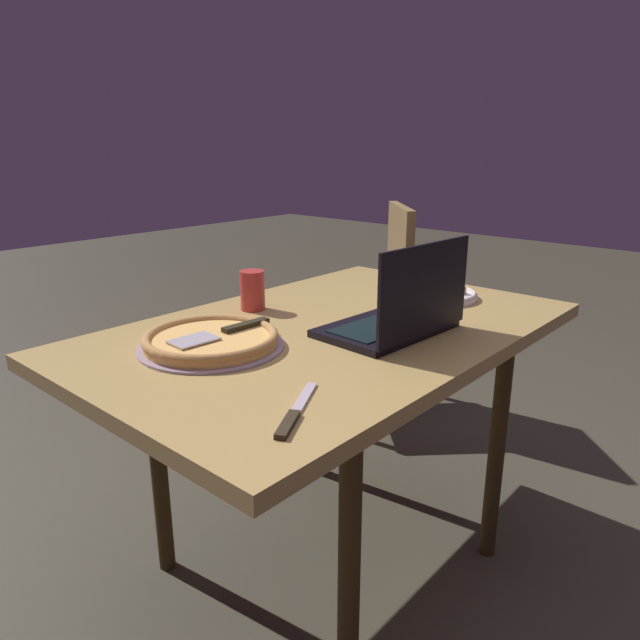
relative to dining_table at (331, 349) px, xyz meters
name	(u,v)px	position (x,y,z in m)	size (l,w,h in m)	color
ground_plane	(330,558)	(0.00, 0.00, -0.65)	(12.00, 12.00, 0.00)	#413E2F
dining_table	(331,349)	(0.00, 0.00, 0.00)	(1.28, 0.81, 0.72)	tan
laptop	(399,315)	(0.05, -0.17, 0.11)	(0.35, 0.24, 0.23)	black
pizza_plate	(437,293)	(0.43, -0.06, 0.08)	(0.24, 0.24, 0.04)	white
pizza_tray	(211,340)	(-0.31, 0.10, 0.08)	(0.33, 0.33, 0.04)	#AA95AE
table_knife	(294,414)	(-0.43, -0.28, 0.07)	(0.21, 0.13, 0.01)	silver
drink_cup	(252,290)	(-0.03, 0.26, 0.12)	(0.07, 0.07, 0.11)	#C13430
chair_near	(371,295)	(0.93, 0.56, -0.13)	(0.62, 0.62, 0.91)	brown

